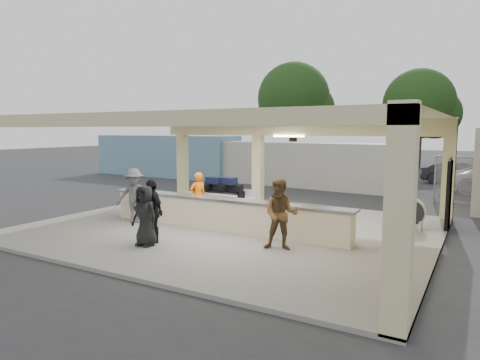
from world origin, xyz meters
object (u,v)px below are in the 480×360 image
Objects in this scene: drum_fan at (411,212)px; passenger_c at (134,196)px; luggage_cart at (218,195)px; baggage_handler at (198,196)px; container_white at (305,164)px; car_dark at (459,174)px; baggage_counter at (222,214)px; passenger_d at (145,216)px; container_blue at (166,156)px; passenger_a at (281,214)px; passenger_b at (152,211)px.

passenger_c reaches higher than drum_fan.
passenger_c is (-8.04, -3.54, 0.38)m from drum_fan.
baggage_handler is (-0.09, -1.11, 0.08)m from luggage_cart.
container_white is (1.23, 12.09, 0.23)m from passenger_c.
baggage_handler reaches higher than car_dark.
baggage_counter reaches higher than drum_fan.
passenger_d is 18.34m from container_blue.
passenger_d is at bearing -68.00° from passenger_c.
container_white is at bearing -0.70° from container_blue.
car_dark is (7.10, 15.31, -0.27)m from baggage_handler.
container_blue is (-17.70, -4.15, 0.73)m from car_dark.
passenger_a is 3.55m from passenger_d.
passenger_a is 17.50m from car_dark.
passenger_d is at bearing -50.50° from container_blue.
baggage_handler is 0.14× the size of container_white.
container_blue is at bearing -110.81° from baggage_handler.
baggage_counter is 2.71m from passenger_a.
passenger_c is at bearing 140.97° from passenger_d.
passenger_c reaches higher than passenger_d.
passenger_d is (2.26, -1.97, -0.09)m from passenger_c.
passenger_d reaches higher than baggage_counter.
passenger_c is 18.79m from car_dark.
baggage_handler is at bearing 135.93° from passenger_a.
passenger_b is (0.59, -2.97, 0.05)m from baggage_handler.
passenger_c reaches higher than baggage_counter.
container_white reaches higher than luggage_cart.
passenger_b is at bearing -63.45° from passenger_c.
baggage_counter is 0.73× the size of container_white.
baggage_handler is 16.88m from car_dark.
passenger_b reaches higher than luggage_cart.
car_dark is (6.44, 18.62, -0.26)m from passenger_d.
car_dark is at bearing 36.61° from container_white.
baggage_counter is at bearing -151.02° from drum_fan.
baggage_counter is at bearing -43.14° from container_blue.
luggage_cart is 4.45m from passenger_d.
car_dark reaches higher than baggage_counter.
baggage_handler is at bearing 151.27° from baggage_counter.
baggage_handler is 4.34m from passenger_a.
container_white is at bearing 90.42° from passenger_a.
luggage_cart is at bearing 123.59° from passenger_a.
passenger_a is 5.54m from passenger_c.
passenger_d is (0.57, -4.42, 0.07)m from luggage_cart.
drum_fan is at bearing -162.03° from car_dark.
baggage_handler is at bearing 103.23° from passenger_d.
baggage_counter is 5.81m from drum_fan.
baggage_counter is 4.51× the size of passenger_a.
passenger_d is at bearing 36.89° from baggage_handler.
luggage_cart is at bearing -82.05° from container_white.
passenger_c reaches higher than car_dark.
passenger_b is at bearing -111.75° from baggage_counter.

